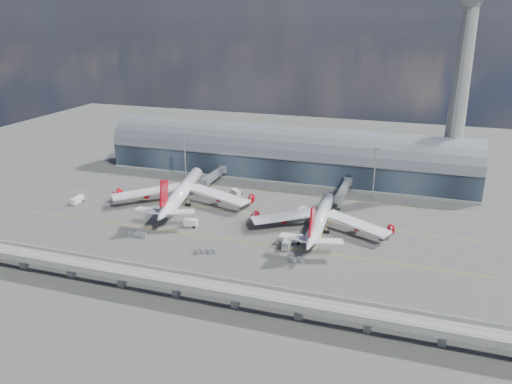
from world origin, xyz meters
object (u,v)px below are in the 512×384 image
(service_truck_3, at_px, (287,244))
(cargo_train_1, at_px, (206,251))
(service_truck_5, at_px, (236,193))
(floodlight_mast_left, at_px, (185,155))
(floodlight_mast_right, at_px, (374,173))
(service_truck_4, at_px, (302,211))
(service_truck_1, at_px, (191,223))
(service_truck_2, at_px, (292,238))
(airliner_right, at_px, (320,219))
(airliner_left, at_px, (182,192))
(cargo_train_0, at_px, (138,234))
(control_tower, at_px, (460,88))
(cargo_train_2, at_px, (296,260))
(service_truck_0, at_px, (77,200))

(service_truck_3, distance_m, cargo_train_1, 31.12)
(service_truck_5, bearing_deg, floodlight_mast_left, 106.05)
(floodlight_mast_right, xyz_separation_m, service_truck_4, (-28.05, -30.33, -11.95))
(service_truck_1, bearing_deg, cargo_train_1, -151.69)
(service_truck_1, bearing_deg, service_truck_4, -65.64)
(service_truck_2, bearing_deg, cargo_train_1, 115.35)
(service_truck_1, height_order, service_truck_3, service_truck_3)
(airliner_right, xyz_separation_m, service_truck_1, (-52.85, -13.27, -3.51))
(floodlight_mast_left, height_order, airliner_left, floodlight_mast_left)
(airliner_right, distance_m, cargo_train_0, 75.10)
(floodlight_mast_right, relative_size, service_truck_3, 3.69)
(floodlight_mast_right, xyz_separation_m, cargo_train_0, (-85.90, -73.79, -12.63))
(cargo_train_0, bearing_deg, cargo_train_1, -104.99)
(control_tower, xyz_separation_m, service_truck_2, (-60.05, -87.62, -49.95))
(service_truck_3, bearing_deg, cargo_train_0, -174.66)
(service_truck_2, relative_size, cargo_train_1, 1.06)
(airliner_right, xyz_separation_m, cargo_train_0, (-69.09, -29.13, -4.17))
(control_tower, distance_m, cargo_train_2, 127.15)
(service_truck_2, distance_m, service_truck_5, 59.23)
(airliner_left, height_order, airliner_right, airliner_left)
(service_truck_4, bearing_deg, cargo_train_1, -104.76)
(floodlight_mast_left, bearing_deg, service_truck_1, -62.36)
(floodlight_mast_right, bearing_deg, cargo_train_1, -124.09)
(cargo_train_1, bearing_deg, cargo_train_0, 101.28)
(service_truck_2, bearing_deg, service_truck_5, 33.39)
(airliner_left, bearing_deg, cargo_train_2, -42.55)
(cargo_train_0, relative_size, cargo_train_1, 1.01)
(control_tower, xyz_separation_m, cargo_train_2, (-54.37, -103.14, -50.73))
(floodlight_mast_left, height_order, service_truck_2, floodlight_mast_left)
(control_tower, xyz_separation_m, cargo_train_0, (-120.90, -101.79, -50.63))
(airliner_right, relative_size, service_truck_2, 6.82)
(floodlight_mast_right, relative_size, cargo_train_2, 4.79)
(service_truck_0, xyz_separation_m, service_truck_5, (68.13, 33.67, -0.09))
(floodlight_mast_right, bearing_deg, airliner_right, -110.62)
(cargo_train_0, bearing_deg, service_truck_2, -82.72)
(airliner_right, bearing_deg, cargo_train_1, -139.84)
(airliner_left, bearing_deg, cargo_train_1, -65.62)
(airliner_left, xyz_separation_m, service_truck_3, (58.99, -29.62, -4.61))
(airliner_right, height_order, service_truck_4, airliner_right)
(floodlight_mast_right, xyz_separation_m, service_truck_0, (-133.09, -49.52, -11.99))
(service_truck_1, xyz_separation_m, service_truck_5, (4.70, 42.09, -0.11))
(service_truck_5, height_order, cargo_train_1, service_truck_5)
(service_truck_4, relative_size, cargo_train_0, 0.71)
(airliner_left, distance_m, cargo_train_1, 54.03)
(service_truck_1, bearing_deg, cargo_train_0, 125.11)
(control_tower, distance_m, floodlight_mast_right, 58.76)
(service_truck_2, bearing_deg, airliner_right, -37.83)
(airliner_left, distance_m, service_truck_5, 28.14)
(floodlight_mast_right, distance_m, service_truck_3, 70.86)
(floodlight_mast_left, xyz_separation_m, floodlight_mast_right, (100.00, 0.00, 0.00))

